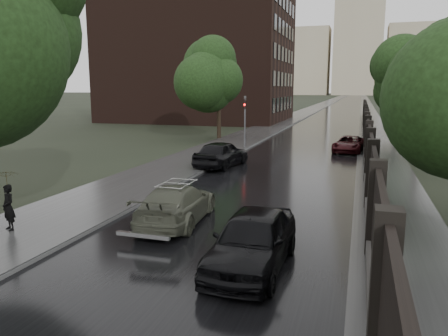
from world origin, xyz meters
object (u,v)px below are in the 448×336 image
(traffic_light, at_px, (245,117))
(hatchback_left, at_px, (222,154))
(pedestrian_umbrella, at_px, (6,183))
(tree_right_b, at_px, (422,82))
(tree_left_far, at_px, (219,80))
(car_right_near, at_px, (252,240))
(volga_sedan, at_px, (177,204))
(tree_right_c, at_px, (399,84))
(car_right_far, at_px, (349,144))

(traffic_light, bearing_deg, hatchback_left, -85.04)
(pedestrian_umbrella, bearing_deg, tree_right_b, 77.40)
(tree_left_far, bearing_deg, car_right_near, -70.29)
(tree_right_b, relative_size, volga_sedan, 1.53)
(hatchback_left, bearing_deg, tree_right_b, -147.72)
(tree_right_b, relative_size, car_right_near, 1.59)
(tree_right_c, xyz_separation_m, pedestrian_umbrella, (-13.84, -36.56, -3.27))
(traffic_light, height_order, volga_sedan, traffic_light)
(hatchback_left, xyz_separation_m, car_right_far, (7.00, 8.50, -0.20))
(car_right_far, bearing_deg, hatchback_left, -121.72)
(hatchback_left, relative_size, pedestrian_umbrella, 2.02)
(tree_right_b, distance_m, volga_sedan, 18.82)
(volga_sedan, xyz_separation_m, hatchback_left, (-1.80, 10.73, 0.12))
(tree_left_far, height_order, car_right_far, tree_left_far)
(car_right_near, bearing_deg, tree_left_far, 110.75)
(car_right_far, relative_size, pedestrian_umbrella, 1.84)
(tree_right_b, height_order, car_right_near, tree_right_b)
(tree_left_far, relative_size, car_right_far, 1.75)
(tree_right_b, relative_size, tree_right_c, 1.00)
(traffic_light, bearing_deg, tree_right_b, -14.24)
(pedestrian_umbrella, bearing_deg, hatchback_left, 102.64)
(tree_left_far, height_order, tree_right_b, tree_left_far)
(volga_sedan, height_order, pedestrian_umbrella, pedestrian_umbrella)
(tree_right_c, relative_size, car_right_near, 1.59)
(tree_left_far, relative_size, car_right_near, 1.67)
(traffic_light, relative_size, hatchback_left, 0.87)
(volga_sedan, distance_m, hatchback_left, 10.88)
(traffic_light, relative_size, volga_sedan, 0.87)
(tree_right_b, height_order, tree_right_c, same)
(car_right_near, relative_size, car_right_far, 1.05)
(volga_sedan, xyz_separation_m, car_right_near, (3.40, -2.99, 0.09))
(tree_left_far, bearing_deg, tree_right_c, 32.83)
(tree_right_c, distance_m, car_right_near, 37.50)
(car_right_near, bearing_deg, volga_sedan, 139.66)
(hatchback_left, bearing_deg, car_right_far, -121.70)
(tree_left_far, bearing_deg, pedestrian_umbrella, -86.41)
(tree_right_c, bearing_deg, pedestrian_umbrella, -110.73)
(tree_right_b, xyz_separation_m, tree_right_c, (0.00, 18.00, 0.00))
(tree_right_c, relative_size, traffic_light, 1.75)
(volga_sedan, height_order, hatchback_left, hatchback_left)
(tree_right_b, height_order, car_right_far, tree_right_b)
(tree_left_far, bearing_deg, tree_right_b, -27.30)
(tree_right_b, distance_m, hatchback_left, 12.89)
(traffic_light, relative_size, car_right_far, 0.95)
(volga_sedan, height_order, car_right_far, volga_sedan)
(tree_left_far, xyz_separation_m, car_right_far, (11.40, -4.56, -4.66))
(tree_left_far, distance_m, volga_sedan, 25.01)
(volga_sedan, distance_m, pedestrian_umbrella, 5.41)
(traffic_light, xyz_separation_m, pedestrian_umbrella, (-2.04, -21.55, -0.72))
(traffic_light, height_order, hatchback_left, traffic_light)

